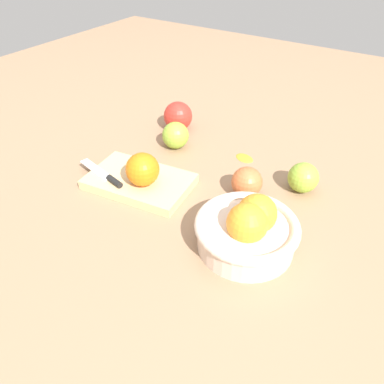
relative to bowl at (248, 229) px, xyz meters
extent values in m
plane|color=#997556|center=(0.19, -0.13, -0.04)|extent=(2.40, 2.40, 0.00)
cylinder|color=beige|center=(0.00, 0.00, -0.02)|extent=(0.18, 0.18, 0.05)
torus|color=beige|center=(0.00, 0.00, 0.01)|extent=(0.20, 0.20, 0.02)
sphere|color=orange|center=(0.00, 0.01, 0.03)|extent=(0.08, 0.08, 0.08)
sphere|color=orange|center=(-0.01, -0.02, 0.03)|extent=(0.07, 0.07, 0.07)
cube|color=#DBB77F|center=(0.29, -0.04, -0.03)|extent=(0.25, 0.17, 0.02)
sphere|color=orange|center=(0.27, -0.03, 0.02)|extent=(0.07, 0.07, 0.07)
cube|color=silver|center=(0.40, -0.01, -0.02)|extent=(0.11, 0.04, 0.00)
cylinder|color=black|center=(0.32, 0.01, -0.01)|extent=(0.05, 0.02, 0.01)
sphere|color=#CC6638|center=(0.07, -0.14, -0.01)|extent=(0.07, 0.07, 0.07)
sphere|color=#8EB738|center=(0.32, -0.23, -0.01)|extent=(0.07, 0.07, 0.07)
sphere|color=red|center=(0.38, -0.32, 0.00)|extent=(0.08, 0.08, 0.08)
sphere|color=#8EB738|center=(-0.03, -0.23, -0.01)|extent=(0.07, 0.07, 0.07)
ellipsoid|color=orange|center=(0.14, -0.28, -0.04)|extent=(0.06, 0.05, 0.01)
camera|label=1|loc=(-0.19, 0.49, 0.48)|focal=35.33mm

